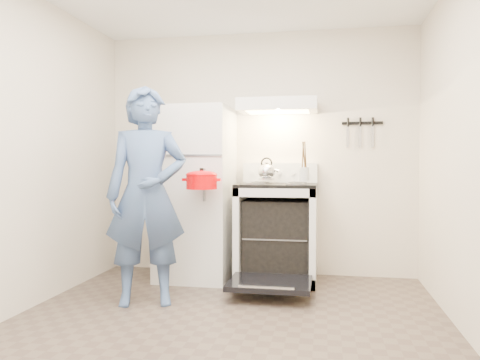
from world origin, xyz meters
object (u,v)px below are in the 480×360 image
Objects in this scene: tea_kettle at (267,170)px; person at (146,196)px; stove_body at (277,234)px; refrigerator at (196,193)px; dutch_oven at (202,182)px.

tea_kettle is 1.33m from person.
person is at bearing -136.06° from stove_body.
stove_body is 0.52× the size of person.
refrigerator is at bearing 61.23° from person.
refrigerator reaches higher than tea_kettle.
refrigerator is 0.59m from dutch_oven.
tea_kettle reaches higher than stove_body.
tea_kettle is (-0.11, 0.07, 0.62)m from stove_body.
refrigerator is 4.99× the size of dutch_oven.
dutch_oven is at bearing -69.27° from refrigerator.
person reaches higher than tea_kettle.
person reaches higher than stove_body.
stove_body is at bearing 25.13° from person.
stove_body is 3.63× the size of tea_kettle.
stove_body is 1.41m from person.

